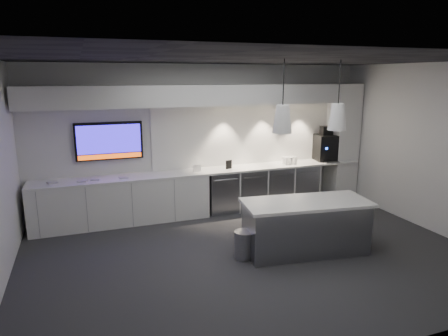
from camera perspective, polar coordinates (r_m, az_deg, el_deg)
name	(u,v)px	position (r m, az deg, el deg)	size (l,w,h in m)	color
floor	(252,255)	(6.47, 4.00, -12.30)	(7.00, 7.00, 0.00)	#2F2F32
ceiling	(255,59)	(5.86, 4.47, 15.30)	(7.00, 7.00, 0.00)	black
wall_back	(204,139)	(8.29, -2.87, 4.23)	(7.00, 7.00, 0.00)	white
wall_front	(364,216)	(3.93, 19.38, -6.50)	(7.00, 7.00, 0.00)	white
wall_right	(432,148)	(8.06, 27.60, 2.51)	(7.00, 7.00, 0.00)	white
back_counter	(209,171)	(8.11, -2.14, -0.43)	(6.80, 0.65, 0.04)	white
left_base_cabinets	(122,201)	(7.89, -14.34, -4.61)	(3.30, 0.63, 0.86)	white
fridge_unit_a	(221,191)	(8.30, -0.47, -3.35)	(0.60, 0.61, 0.85)	gray
fridge_unit_b	(249,188)	(8.52, 3.53, -2.94)	(0.60, 0.61, 0.85)	gray
fridge_unit_c	(275,186)	(8.79, 7.31, -2.53)	(0.60, 0.61, 0.85)	gray
fridge_unit_d	(300,183)	(9.08, 10.85, -2.15)	(0.60, 0.61, 0.85)	gray
backsplash	(257,133)	(8.69, 4.78, 4.94)	(4.60, 0.03, 1.30)	white
soffit	(208,95)	(7.92, -2.29, 10.37)	(6.90, 0.60, 0.40)	white
column	(342,142)	(9.51, 16.51, 3.61)	(0.55, 0.55, 2.60)	white
wall_tv	(109,141)	(7.89, -16.08, 3.73)	(1.25, 0.07, 0.72)	black
island	(305,226)	(6.55, 11.54, -8.15)	(2.09, 1.10, 0.85)	gray
bin	(244,245)	(6.29, 2.89, -10.88)	(0.31, 0.31, 0.44)	gray
coffee_machine	(325,146)	(9.27, 14.28, 3.00)	(0.50, 0.65, 0.77)	black
sign_black	(229,164)	(8.19, 0.69, 0.50)	(0.14, 0.02, 0.18)	black
sign_white	(197,169)	(7.94, -3.86, -0.07)	(0.18, 0.02, 0.14)	white
cup_cluster	(290,161)	(8.74, 9.36, 1.06)	(0.29, 0.19, 0.16)	white
tray_a	(52,182)	(7.74, -23.33, -1.91)	(0.16, 0.16, 0.03)	#B5B5B5
tray_b	(83,181)	(7.66, -19.56, -1.74)	(0.16, 0.16, 0.03)	#B5B5B5
tray_c	(96,179)	(7.71, -17.88, -1.52)	(0.16, 0.16, 0.03)	#B5B5B5
tray_d	(123,177)	(7.71, -14.17, -1.29)	(0.16, 0.16, 0.03)	#B5B5B5
pendant_left	(282,119)	(5.91, 8.34, 6.96)	(0.29, 0.29, 1.11)	white
pendant_right	(337,117)	(6.42, 15.90, 7.07)	(0.29, 0.29, 1.11)	white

